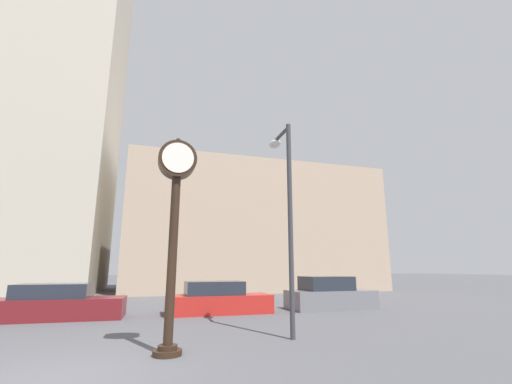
% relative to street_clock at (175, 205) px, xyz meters
% --- Properties ---
extents(ground_plane, '(200.00, 200.00, 0.00)m').
position_rel_street_clock_xyz_m(ground_plane, '(-1.88, -1.14, -3.33)').
color(ground_plane, '#515156').
extents(building_tall_tower, '(14.94, 12.00, 41.69)m').
position_rel_street_clock_xyz_m(building_tall_tower, '(-11.69, 22.86, 17.51)').
color(building_tall_tower, '#BCB29E').
rests_on(building_tall_tower, ground_plane).
extents(building_storefront_row, '(21.69, 12.00, 10.66)m').
position_rel_street_clock_xyz_m(building_storefront_row, '(8.38, 22.86, 2.00)').
color(building_storefront_row, tan).
rests_on(building_storefront_row, ground_plane).
extents(street_clock, '(0.92, 0.64, 5.04)m').
position_rel_street_clock_xyz_m(street_clock, '(0.00, 0.00, 0.00)').
color(street_clock, black).
rests_on(street_clock, ground_plane).
extents(car_maroon, '(4.69, 1.96, 1.29)m').
position_rel_street_clock_xyz_m(car_maroon, '(-3.69, 6.78, -2.78)').
color(car_maroon, maroon).
rests_on(car_maroon, ground_plane).
extents(car_red, '(4.39, 1.74, 1.32)m').
position_rel_street_clock_xyz_m(car_red, '(2.39, 6.72, -2.78)').
color(car_red, red).
rests_on(car_red, ground_plane).
extents(car_grey, '(4.06, 1.93, 1.49)m').
position_rel_street_clock_xyz_m(car_grey, '(7.73, 6.76, -2.71)').
color(car_grey, slate).
rests_on(car_grey, ground_plane).
extents(street_lamp_right, '(0.36, 1.57, 6.17)m').
position_rel_street_clock_xyz_m(street_lamp_right, '(3.31, 1.18, 0.79)').
color(street_lamp_right, '#38383D').
rests_on(street_lamp_right, ground_plane).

